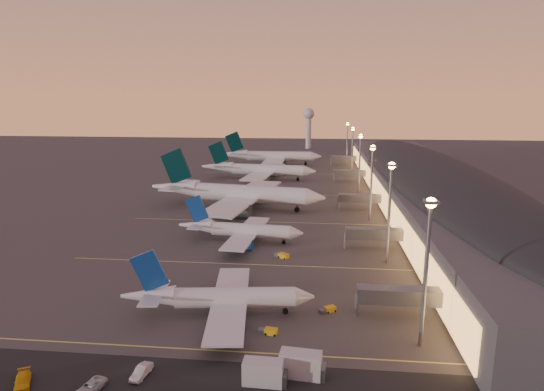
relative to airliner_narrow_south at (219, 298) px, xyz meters
The scene contains 19 objects.
ground 32.47m from the airliner_narrow_south, 89.04° to the left, with size 700.00×700.00×0.00m, color #3B3937.
airliner_narrow_south is the anchor object (origin of this frame).
airliner_narrow_north 45.67m from the airliner_narrow_south, 94.56° to the left, with size 37.54×33.68×13.40m.
airliner_wide_near 86.72m from the airliner_narrow_south, 98.18° to the left, with size 69.12×63.71×22.16m.
airliner_wide_mid 148.08m from the airliner_narrow_south, 94.60° to the left, with size 60.13×55.15×19.23m.
airliner_wide_far 199.65m from the airliner_narrow_south, 93.17° to the left, with size 63.79×57.85×20.47m.
terminal_building 122.03m from the airliner_narrow_south, 59.22° to the left, with size 56.35×255.00×17.46m.
light_masts 104.87m from the airliner_narrow_south, 69.41° to the left, with size 2.20×217.20×25.90m.
radar_tower 293.05m from the airliner_narrow_south, 87.93° to the left, with size 9.00×9.00×32.50m.
service_lane 23.98m from the airliner_narrow_south, 88.69° to the right, with size 260.00×16.00×0.01m.
lane_markings 72.36m from the airliner_narrow_south, 89.57° to the left, with size 90.00×180.36×0.00m.
baggage_tug_a 12.55m from the airliner_narrow_south, 31.25° to the right, with size 3.63×1.92×1.03m.
baggage_tug_b 21.62m from the airliner_narrow_south, ahead, with size 3.57×2.85×1.01m.
baggage_tug_c 34.64m from the airliner_narrow_south, 73.74° to the left, with size 4.22×3.62×1.21m.
catering_truck_a 23.82m from the airliner_narrow_south, 61.00° to the right, with size 6.61×2.80×3.66m.
catering_truck_b 25.04m from the airliner_narrow_south, 47.27° to the right, with size 7.14×3.34×3.89m.
service_van_a 28.67m from the airliner_narrow_south, 117.73° to the right, with size 2.39×5.19×1.44m, color silver.
service_van_b 34.51m from the airliner_narrow_south, 134.02° to the right, with size 2.07×5.09×1.48m, color yellow.
service_van_c 22.27m from the airliner_narrow_south, 109.54° to the right, with size 1.62×4.65×1.53m, color silver.
Camera 1 is at (17.95, -112.25, 41.49)m, focal length 30.00 mm.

